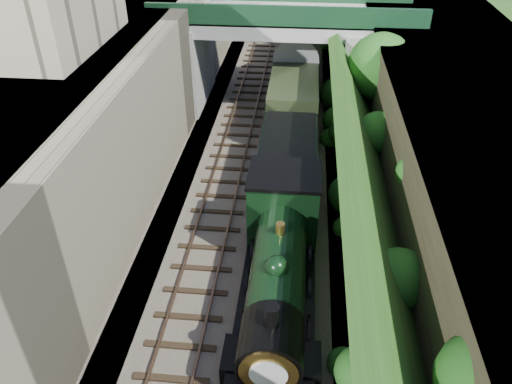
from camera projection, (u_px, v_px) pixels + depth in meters
name	position (u px, v px, depth m)	size (l,w,h in m)	color
trackbed	(272.00, 130.00, 30.77)	(10.00, 90.00, 0.20)	#473F38
retaining_wall	(180.00, 74.00, 29.31)	(1.00, 90.00, 7.00)	#756B56
street_plateau_left	(122.00, 72.00, 29.60)	(6.00, 90.00, 7.00)	#262628
street_plateau_right	(440.00, 90.00, 28.30)	(8.00, 90.00, 6.25)	#262628
embankment_slope	(359.00, 100.00, 28.24)	(4.40, 90.00, 6.36)	#1E4714
track_left	(240.00, 127.00, 30.85)	(2.50, 90.00, 0.20)	black
track_right	(292.00, 129.00, 30.59)	(2.50, 90.00, 0.20)	black
road_bridge	(293.00, 46.00, 31.76)	(16.00, 6.40, 7.25)	gray
building_near	(48.00, 0.00, 21.61)	(4.00, 8.00, 4.00)	gray
tree	(382.00, 68.00, 26.90)	(3.60, 3.80, 6.60)	black
locomotive	(279.00, 266.00, 18.02)	(3.10, 10.23, 3.83)	black
tender	(288.00, 167.00, 24.24)	(2.70, 6.00, 3.05)	black
coach_front	(296.00, 67.00, 34.37)	(2.90, 18.00, 3.70)	black
coach_middle	(302.00, 1.00, 49.86)	(2.90, 18.00, 3.70)	black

